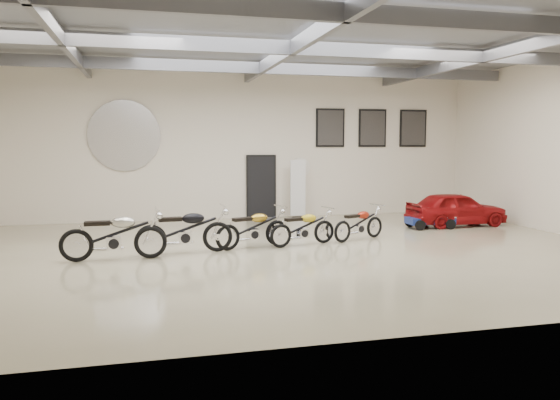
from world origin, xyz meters
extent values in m
cube|color=tan|center=(0.00, 0.00, 0.00)|extent=(16.00, 12.00, 0.01)
cube|color=slate|center=(0.00, 0.00, 5.00)|extent=(16.00, 12.00, 0.01)
cube|color=silver|center=(0.00, 6.00, 2.50)|extent=(16.00, 0.02, 5.00)
cube|color=black|center=(0.50, 5.95, 1.05)|extent=(0.92, 0.08, 2.10)
imported|color=maroon|center=(6.00, 2.61, 0.53)|extent=(1.29, 3.13, 1.06)
camera|label=1|loc=(-3.36, -12.42, 2.57)|focal=35.00mm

